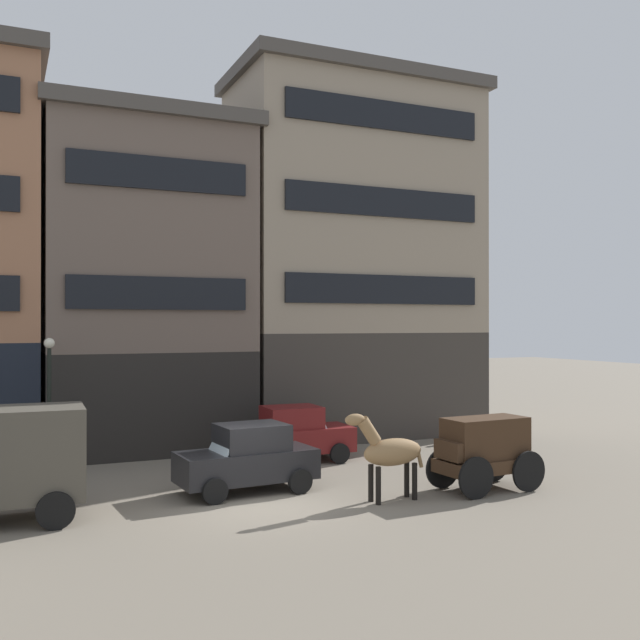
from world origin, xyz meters
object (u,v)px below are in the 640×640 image
Objects in this scene: sedan_dark at (295,434)px; streetlamp_curbside at (49,386)px; draft_horse at (389,451)px; fire_hydrant_curbside at (447,432)px; cargo_wagon at (484,448)px; sedan_light at (248,458)px.

sedan_dark is 0.91× the size of streetlamp_curbside.
draft_horse is 9.33m from fire_hydrant_curbside.
fire_hydrant_curbside is (3.41, 6.78, -0.72)m from cargo_wagon.
streetlamp_curbside is at bearing 137.87° from draft_horse.
sedan_light is (-5.96, 2.41, -0.23)m from cargo_wagon.
cargo_wagon is at bearing 0.05° from draft_horse.
cargo_wagon is 1.27× the size of draft_horse.
sedan_light is at bearing -155.01° from fire_hydrant_curbside.
draft_horse reaches higher than fire_hydrant_curbside.
sedan_light is at bearing -44.12° from streetlamp_curbside.
draft_horse is 0.62× the size of sedan_light.
sedan_light is at bearing -128.97° from sedan_dark.
sedan_dark is at bearing -9.30° from streetlamp_curbside.
cargo_wagon is 6.64m from sedan_dark.
sedan_light is 10.35m from fire_hydrant_curbside.
cargo_wagon is 0.80× the size of sedan_dark.
streetlamp_curbside reaches higher than cargo_wagon.
draft_horse is at bearing -179.95° from cargo_wagon.
cargo_wagon is at bearing -22.03° from sedan_light.
cargo_wagon is at bearing -33.25° from streetlamp_curbside.
sedan_light is (-2.74, -3.39, 0.00)m from sedan_dark.
sedan_dark is 4.36m from sedan_light.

